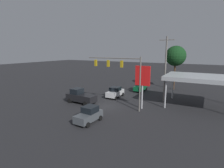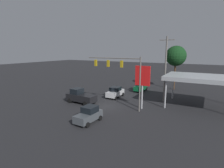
{
  "view_description": "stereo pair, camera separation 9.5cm",
  "coord_description": "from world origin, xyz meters",
  "px_view_note": "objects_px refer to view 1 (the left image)",
  "views": [
    {
      "loc": [
        -13.64,
        22.61,
        8.71
      ],
      "look_at": [
        0.0,
        -2.0,
        3.25
      ],
      "focal_mm": 28.0,
      "sensor_mm": 36.0,
      "label": 1
    },
    {
      "loc": [
        -13.72,
        22.56,
        8.71
      ],
      "look_at": [
        0.0,
        -2.0,
        3.25
      ],
      "focal_mm": 28.0,
      "sensor_mm": 36.0,
      "label": 2
    }
  ],
  "objects_px": {
    "pickup_parked": "(81,96)",
    "street_tree": "(176,56)",
    "traffic_signal_assembly": "(120,70)",
    "hatchback_crossing": "(89,115)",
    "utility_pole": "(165,68)",
    "price_sign": "(143,78)",
    "sedan_far": "(141,87)",
    "sedan_waiting": "(115,92)"
  },
  "relations": [
    {
      "from": "sedan_far",
      "to": "hatchback_crossing",
      "type": "bearing_deg",
      "value": -1.34
    },
    {
      "from": "pickup_parked",
      "to": "price_sign",
      "type": "bearing_deg",
      "value": -165.92
    },
    {
      "from": "traffic_signal_assembly",
      "to": "sedan_waiting",
      "type": "height_order",
      "value": "traffic_signal_assembly"
    },
    {
      "from": "utility_pole",
      "to": "sedan_far",
      "type": "bearing_deg",
      "value": -41.86
    },
    {
      "from": "utility_pole",
      "to": "street_tree",
      "type": "bearing_deg",
      "value": -88.87
    },
    {
      "from": "utility_pole",
      "to": "sedan_waiting",
      "type": "relative_size",
      "value": 2.46
    },
    {
      "from": "street_tree",
      "to": "sedan_far",
      "type": "bearing_deg",
      "value": 40.56
    },
    {
      "from": "traffic_signal_assembly",
      "to": "price_sign",
      "type": "xyz_separation_m",
      "value": [
        -3.08,
        -1.31,
        -1.19
      ]
    },
    {
      "from": "traffic_signal_assembly",
      "to": "sedan_far",
      "type": "xyz_separation_m",
      "value": [
        1.12,
        -12.39,
        -4.94
      ]
    },
    {
      "from": "price_sign",
      "to": "pickup_parked",
      "type": "xyz_separation_m",
      "value": [
        9.99,
        2.12,
        -3.59
      ]
    },
    {
      "from": "traffic_signal_assembly",
      "to": "hatchback_crossing",
      "type": "distance_m",
      "value": 8.32
    },
    {
      "from": "traffic_signal_assembly",
      "to": "street_tree",
      "type": "bearing_deg",
      "value": -105.52
    },
    {
      "from": "price_sign",
      "to": "hatchback_crossing",
      "type": "relative_size",
      "value": 1.68
    },
    {
      "from": "price_sign",
      "to": "sedan_waiting",
      "type": "distance_m",
      "value": 8.6
    },
    {
      "from": "pickup_parked",
      "to": "street_tree",
      "type": "height_order",
      "value": "street_tree"
    },
    {
      "from": "price_sign",
      "to": "pickup_parked",
      "type": "height_order",
      "value": "price_sign"
    },
    {
      "from": "utility_pole",
      "to": "price_sign",
      "type": "distance_m",
      "value": 5.97
    },
    {
      "from": "pickup_parked",
      "to": "street_tree",
      "type": "xyz_separation_m",
      "value": [
        -11.78,
        -18.33,
        6.34
      ]
    },
    {
      "from": "sedan_far",
      "to": "hatchback_crossing",
      "type": "height_order",
      "value": "hatchback_crossing"
    },
    {
      "from": "traffic_signal_assembly",
      "to": "hatchback_crossing",
      "type": "xyz_separation_m",
      "value": [
        0.89,
        6.63,
        -4.95
      ]
    },
    {
      "from": "utility_pole",
      "to": "street_tree",
      "type": "relative_size",
      "value": 1.13
    },
    {
      "from": "traffic_signal_assembly",
      "to": "street_tree",
      "type": "relative_size",
      "value": 0.91
    },
    {
      "from": "pickup_parked",
      "to": "sedan_waiting",
      "type": "bearing_deg",
      "value": -116.72
    },
    {
      "from": "price_sign",
      "to": "sedan_far",
      "type": "height_order",
      "value": "price_sign"
    },
    {
      "from": "utility_pole",
      "to": "traffic_signal_assembly",
      "type": "bearing_deg",
      "value": 53.42
    },
    {
      "from": "utility_pole",
      "to": "sedan_far",
      "type": "distance_m",
      "value": 9.61
    },
    {
      "from": "sedan_far",
      "to": "street_tree",
      "type": "height_order",
      "value": "street_tree"
    },
    {
      "from": "pickup_parked",
      "to": "street_tree",
      "type": "bearing_deg",
      "value": -120.64
    },
    {
      "from": "utility_pole",
      "to": "sedan_waiting",
      "type": "distance_m",
      "value": 10.02
    },
    {
      "from": "utility_pole",
      "to": "pickup_parked",
      "type": "bearing_deg",
      "value": 32.54
    },
    {
      "from": "traffic_signal_assembly",
      "to": "sedan_waiting",
      "type": "relative_size",
      "value": 1.99
    },
    {
      "from": "sedan_waiting",
      "to": "pickup_parked",
      "type": "xyz_separation_m",
      "value": [
        3.35,
        6.08,
        0.16
      ]
    },
    {
      "from": "sedan_waiting",
      "to": "traffic_signal_assembly",
      "type": "bearing_deg",
      "value": 32.88
    },
    {
      "from": "sedan_far",
      "to": "sedan_waiting",
      "type": "relative_size",
      "value": 1.01
    },
    {
      "from": "traffic_signal_assembly",
      "to": "street_tree",
      "type": "xyz_separation_m",
      "value": [
        -4.86,
        -17.52,
        1.55
      ]
    },
    {
      "from": "sedan_waiting",
      "to": "utility_pole",
      "type": "bearing_deg",
      "value": 99.04
    },
    {
      "from": "hatchback_crossing",
      "to": "sedan_far",
      "type": "bearing_deg",
      "value": -176.83
    },
    {
      "from": "pickup_parked",
      "to": "street_tree",
      "type": "distance_m",
      "value": 22.69
    },
    {
      "from": "traffic_signal_assembly",
      "to": "price_sign",
      "type": "distance_m",
      "value": 3.55
    },
    {
      "from": "price_sign",
      "to": "sedan_far",
      "type": "distance_m",
      "value": 12.43
    },
    {
      "from": "traffic_signal_assembly",
      "to": "hatchback_crossing",
      "type": "relative_size",
      "value": 2.28
    },
    {
      "from": "hatchback_crossing",
      "to": "price_sign",
      "type": "bearing_deg",
      "value": 155.92
    }
  ]
}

